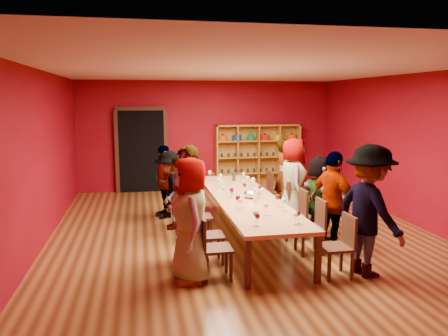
{
  "coord_description": "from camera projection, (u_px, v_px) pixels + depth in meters",
  "views": [
    {
      "loc": [
        -1.84,
        -7.48,
        2.49
      ],
      "look_at": [
        -0.22,
        0.86,
        1.15
      ],
      "focal_mm": 35.0,
      "sensor_mm": 36.0,
      "label": 1
    }
  ],
  "objects": [
    {
      "name": "wine_glass_18",
      "position": [
        262.0,
        191.0,
        7.75
      ],
      "size": [
        0.07,
        0.07,
        0.18
      ],
      "color": "white",
      "rests_on": "tasting_table"
    },
    {
      "name": "doorway",
      "position": [
        142.0,
        151.0,
        11.77
      ],
      "size": [
        1.4,
        0.17,
        2.3
      ],
      "color": "black",
      "rests_on": "ground"
    },
    {
      "name": "person_right_3",
      "position": [
        293.0,
        181.0,
        8.74
      ],
      "size": [
        0.59,
        0.91,
        1.73
      ],
      "primitive_type": "imported",
      "rotation": [
        0.0,
        0.0,
        1.42
      ],
      "color": "#5571AF",
      "rests_on": "ground"
    },
    {
      "name": "person_right_4",
      "position": [
        284.0,
        174.0,
        9.87
      ],
      "size": [
        0.46,
        0.61,
        1.62
      ],
      "primitive_type": "imported",
      "rotation": [
        0.0,
        0.0,
        1.53
      ],
      "color": "#141938",
      "rests_on": "ground"
    },
    {
      "name": "wine_glass_3",
      "position": [
        210.0,
        173.0,
        9.55
      ],
      "size": [
        0.08,
        0.08,
        0.21
      ],
      "color": "white",
      "rests_on": "tasting_table"
    },
    {
      "name": "chair_person_right_3",
      "position": [
        281.0,
        200.0,
        8.76
      ],
      "size": [
        0.42,
        0.42,
        0.89
      ],
      "color": "black",
      "rests_on": "ground"
    },
    {
      "name": "person_left_2",
      "position": [
        181.0,
        199.0,
        7.6
      ],
      "size": [
        0.48,
        0.79,
        1.55
      ],
      "primitive_type": "imported",
      "rotation": [
        0.0,
        0.0,
        -1.67
      ],
      "color": "#4C4D52",
      "rests_on": "ground"
    },
    {
      "name": "wine_glass_16",
      "position": [
        218.0,
        180.0,
        8.74
      ],
      "size": [
        0.08,
        0.08,
        0.19
      ],
      "color": "white",
      "rests_on": "tasting_table"
    },
    {
      "name": "carafe_b",
      "position": [
        256.0,
        195.0,
        7.46
      ],
      "size": [
        0.1,
        0.1,
        0.26
      ],
      "color": "white",
      "rests_on": "tasting_table"
    },
    {
      "name": "wine_glass_0",
      "position": [
        253.0,
        180.0,
        8.61
      ],
      "size": [
        0.09,
        0.09,
        0.22
      ],
      "color": "white",
      "rests_on": "tasting_table"
    },
    {
      "name": "wine_glass_2",
      "position": [
        221.0,
        182.0,
        8.6
      ],
      "size": [
        0.07,
        0.07,
        0.18
      ],
      "color": "white",
      "rests_on": "tasting_table"
    },
    {
      "name": "chair_person_right_1",
      "position": [
        314.0,
        223.0,
        7.09
      ],
      "size": [
        0.42,
        0.42,
        0.89
      ],
      "color": "black",
      "rests_on": "ground"
    },
    {
      "name": "wine_glass_12",
      "position": [
        238.0,
        198.0,
        7.08
      ],
      "size": [
        0.08,
        0.08,
        0.2
      ],
      "color": "white",
      "rests_on": "tasting_table"
    },
    {
      "name": "chair_person_left_0",
      "position": [
        211.0,
        244.0,
        6.06
      ],
      "size": [
        0.42,
        0.42,
        0.89
      ],
      "color": "black",
      "rests_on": "ground"
    },
    {
      "name": "person_right_2",
      "position": [
        319.0,
        196.0,
        7.89
      ],
      "size": [
        0.56,
        1.43,
        1.5
      ],
      "primitive_type": "imported",
      "rotation": [
        0.0,
        0.0,
        1.69
      ],
      "color": "#121934",
      "rests_on": "ground"
    },
    {
      "name": "wine_glass_19",
      "position": [
        239.0,
        171.0,
        9.71
      ],
      "size": [
        0.09,
        0.09,
        0.22
      ],
      "color": "white",
      "rests_on": "tasting_table"
    },
    {
      "name": "wine_glass_10",
      "position": [
        298.0,
        214.0,
        6.18
      ],
      "size": [
        0.07,
        0.07,
        0.18
      ],
      "color": "white",
      "rests_on": "tasting_table"
    },
    {
      "name": "chair_person_left_1",
      "position": [
        205.0,
        232.0,
        6.64
      ],
      "size": [
        0.42,
        0.42,
        0.89
      ],
      "color": "black",
      "rests_on": "ground"
    },
    {
      "name": "wine_glass_4",
      "position": [
        295.0,
        215.0,
        6.12
      ],
      "size": [
        0.07,
        0.07,
        0.18
      ],
      "color": "white",
      "rests_on": "tasting_table"
    },
    {
      "name": "wine_glass_22",
      "position": [
        223.0,
        188.0,
        7.88
      ],
      "size": [
        0.08,
        0.08,
        0.2
      ],
      "color": "white",
      "rests_on": "tasting_table"
    },
    {
      "name": "wine_glass_6",
      "position": [
        248.0,
        179.0,
        8.89
      ],
      "size": [
        0.08,
        0.08,
        0.2
      ],
      "color": "white",
      "rests_on": "tasting_table"
    },
    {
      "name": "chair_person_left_2",
      "position": [
        196.0,
        214.0,
        7.69
      ],
      "size": [
        0.42,
        0.42,
        0.89
      ],
      "color": "black",
      "rests_on": "ground"
    },
    {
      "name": "person_right_0",
      "position": [
        369.0,
        211.0,
        6.15
      ],
      "size": [
        0.76,
        1.29,
        1.87
      ],
      "primitive_type": "imported",
      "rotation": [
        0.0,
        0.0,
        1.8
      ],
      "color": "#587FB6",
      "rests_on": "ground"
    },
    {
      "name": "person_left_1",
      "position": [
        187.0,
        206.0,
        6.52
      ],
      "size": [
        0.72,
        0.8,
        1.82
      ],
      "primitive_type": "imported",
      "rotation": [
        0.0,
        0.0,
        -1.15
      ],
      "color": "silver",
      "rests_on": "ground"
    },
    {
      "name": "wine_glass_9",
      "position": [
        244.0,
        174.0,
        9.51
      ],
      "size": [
        0.07,
        0.07,
        0.18
      ],
      "color": "white",
      "rests_on": "tasting_table"
    },
    {
      "name": "chair_person_left_3",
      "position": [
        190.0,
        203.0,
        8.51
      ],
      "size": [
        0.42,
        0.42,
        0.89
      ],
      "color": "black",
      "rests_on": "ground"
    },
    {
      "name": "chair_person_right_0",
      "position": [
        341.0,
        242.0,
        6.14
      ],
      "size": [
        0.42,
        0.42,
        0.89
      ],
      "color": "black",
      "rests_on": "ground"
    },
    {
      "name": "carafe_a",
      "position": [
        233.0,
        192.0,
        7.79
      ],
      "size": [
        0.11,
        0.11,
        0.23
      ],
      "color": "white",
      "rests_on": "tasting_table"
    },
    {
      "name": "wine_glass_15",
      "position": [
        284.0,
        201.0,
        6.85
      ],
      "size": [
        0.09,
        0.09,
        0.21
      ],
      "color": "white",
      "rests_on": "tasting_table"
    },
    {
      "name": "person_left_0",
      "position": [
        190.0,
        220.0,
        5.95
      ],
      "size": [
        0.53,
        0.88,
        1.73
      ],
      "primitive_type": "imported",
      "rotation": [
        0.0,
        0.0,
        -1.48
      ],
      "color": "silver",
      "rests_on": "ground"
    },
    {
      "name": "wine_glass_5",
      "position": [
        256.0,
        214.0,
        6.07
      ],
      "size": [
        0.09,
        0.09,
        0.22
      ],
      "color": "white",
      "rests_on": "tasting_table"
    },
    {
      "name": "wine_glass_13",
      "position": [
        213.0,
        175.0,
        9.36
      ],
      "size": [
        0.08,
        0.08,
        0.19
      ],
      "color": "white",
      "rests_on": "tasting_table"
    },
    {
      "name": "person_left_4",
      "position": [
        165.0,
        181.0,
        9.25
      ],
      "size": [
        0.66,
        0.98,
        1.54
      ],
      "primitive_type": "imported",
      "rotation": [
        0.0,
        0.0,
        -1.27
      ],
      "color": "#45454A",
      "rests_on": "ground"
    },
    {
      "name": "person_left_3",
      "position": [
        170.0,
        190.0,
        8.4
      ],
      "size": [
        0.43,
        0.99,
        1.52
      ],
      "primitive_type": "imported",
      "rotation": [
        0.0,
        0.0,
        -1.59
      ],
      "color": "#5681B1",
      "rests_on": "ground"
    },
    {
      "name": "wine_bottle",
      "position": [
        234.0,
        176.0,
        9.39
      ],
      "size": [
        0.08,
        0.08,
        0.28
      ],
      "color": "#153B1A",
      "rests_on": "tasting_table"
    },
    {
      "name": "wine_glass_23",
      "position": [
        248.0,
        195.0,
        7.44
      ],
      "size": [
        0.07,
        0.07,
        0.18
      ],
      "color": "white",
      "rests_on": "tasting_table"
    },
    {
      "name": "shelving_unit",
      "position": [
        257.0,
        153.0,
        12.28
      ],
      "size": [
        2.4,
        0.4,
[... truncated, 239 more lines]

